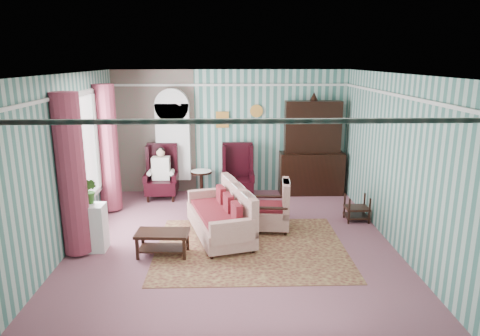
{
  "coord_description": "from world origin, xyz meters",
  "views": [
    {
      "loc": [
        -0.08,
        -7.03,
        3.13
      ],
      "look_at": [
        0.15,
        0.6,
        1.18
      ],
      "focal_mm": 32.0,
      "sensor_mm": 36.0,
      "label": 1
    }
  ],
  "objects_px": {
    "wingback_left": "(161,172)",
    "floral_armchair": "(270,204)",
    "coffee_table": "(163,243)",
    "wingback_right": "(238,171)",
    "round_side_table": "(201,184)",
    "bookcase": "(174,147)",
    "seated_woman": "(161,174)",
    "sofa": "(219,208)",
    "nest_table": "(357,208)",
    "dresser_hutch": "(312,145)",
    "plant_stand": "(89,228)"
  },
  "relations": [
    {
      "from": "wingback_left",
      "to": "floral_armchair",
      "type": "xyz_separation_m",
      "value": [
        2.3,
        -1.93,
        -0.11
      ]
    },
    {
      "from": "floral_armchair",
      "to": "coffee_table",
      "type": "relative_size",
      "value": 1.19
    },
    {
      "from": "wingback_right",
      "to": "round_side_table",
      "type": "relative_size",
      "value": 2.08
    },
    {
      "from": "bookcase",
      "to": "coffee_table",
      "type": "bearing_deg",
      "value": -86.6
    },
    {
      "from": "seated_woman",
      "to": "round_side_table",
      "type": "distance_m",
      "value": 0.96
    },
    {
      "from": "wingback_right",
      "to": "sofa",
      "type": "relative_size",
      "value": 0.66
    },
    {
      "from": "bookcase",
      "to": "round_side_table",
      "type": "relative_size",
      "value": 3.73
    },
    {
      "from": "coffee_table",
      "to": "floral_armchair",
      "type": "bearing_deg",
      "value": 29.47
    },
    {
      "from": "seated_woman",
      "to": "round_side_table",
      "type": "height_order",
      "value": "seated_woman"
    },
    {
      "from": "nest_table",
      "to": "wingback_right",
      "type": "bearing_deg",
      "value": 146.25
    },
    {
      "from": "bookcase",
      "to": "wingback_right",
      "type": "xyz_separation_m",
      "value": [
        1.5,
        -0.39,
        -0.5
      ]
    },
    {
      "from": "wingback_right",
      "to": "wingback_left",
      "type": "bearing_deg",
      "value": 180.0
    },
    {
      "from": "wingback_left",
      "to": "round_side_table",
      "type": "height_order",
      "value": "wingback_left"
    },
    {
      "from": "dresser_hutch",
      "to": "coffee_table",
      "type": "height_order",
      "value": "dresser_hutch"
    },
    {
      "from": "round_side_table",
      "to": "floral_armchair",
      "type": "bearing_deg",
      "value": -56.12
    },
    {
      "from": "wingback_left",
      "to": "sofa",
      "type": "relative_size",
      "value": 0.66
    },
    {
      "from": "nest_table",
      "to": "floral_armchair",
      "type": "distance_m",
      "value": 1.83
    },
    {
      "from": "bookcase",
      "to": "floral_armchair",
      "type": "height_order",
      "value": "bookcase"
    },
    {
      "from": "round_side_table",
      "to": "sofa",
      "type": "xyz_separation_m",
      "value": [
        0.46,
        -2.4,
        0.24
      ]
    },
    {
      "from": "nest_table",
      "to": "plant_stand",
      "type": "relative_size",
      "value": 0.68
    },
    {
      "from": "seated_woman",
      "to": "nest_table",
      "type": "xyz_separation_m",
      "value": [
        4.07,
        -1.55,
        -0.32
      ]
    },
    {
      "from": "sofa",
      "to": "floral_armchair",
      "type": "relative_size",
      "value": 1.86
    },
    {
      "from": "wingback_left",
      "to": "plant_stand",
      "type": "xyz_separation_m",
      "value": [
        -0.8,
        -2.75,
        -0.22
      ]
    },
    {
      "from": "wingback_right",
      "to": "floral_armchair",
      "type": "xyz_separation_m",
      "value": [
        0.55,
        -1.93,
        -0.11
      ]
    },
    {
      "from": "wingback_right",
      "to": "nest_table",
      "type": "height_order",
      "value": "wingback_right"
    },
    {
      "from": "floral_armchair",
      "to": "wingback_left",
      "type": "bearing_deg",
      "value": 55.49
    },
    {
      "from": "bookcase",
      "to": "plant_stand",
      "type": "distance_m",
      "value": 3.39
    },
    {
      "from": "bookcase",
      "to": "sofa",
      "type": "distance_m",
      "value": 2.92
    },
    {
      "from": "wingback_right",
      "to": "round_side_table",
      "type": "bearing_deg",
      "value": 169.99
    },
    {
      "from": "bookcase",
      "to": "seated_woman",
      "type": "relative_size",
      "value": 1.9
    },
    {
      "from": "wingback_right",
      "to": "floral_armchair",
      "type": "height_order",
      "value": "wingback_right"
    },
    {
      "from": "seated_woman",
      "to": "bookcase",
      "type": "bearing_deg",
      "value": 57.34
    },
    {
      "from": "floral_armchair",
      "to": "coffee_table",
      "type": "xyz_separation_m",
      "value": [
        -1.85,
        -1.05,
        -0.31
      ]
    },
    {
      "from": "dresser_hutch",
      "to": "wingback_left",
      "type": "relative_size",
      "value": 1.89
    },
    {
      "from": "seated_woman",
      "to": "wingback_right",
      "type": "bearing_deg",
      "value": 0.0
    },
    {
      "from": "coffee_table",
      "to": "sofa",
      "type": "bearing_deg",
      "value": 38.63
    },
    {
      "from": "wingback_right",
      "to": "plant_stand",
      "type": "relative_size",
      "value": 1.56
    },
    {
      "from": "seated_woman",
      "to": "sofa",
      "type": "xyz_separation_m",
      "value": [
        1.36,
        -2.25,
        -0.05
      ]
    },
    {
      "from": "dresser_hutch",
      "to": "sofa",
      "type": "height_order",
      "value": "dresser_hutch"
    },
    {
      "from": "floral_armchair",
      "to": "round_side_table",
      "type": "bearing_deg",
      "value": 39.44
    },
    {
      "from": "wingback_right",
      "to": "plant_stand",
      "type": "xyz_separation_m",
      "value": [
        -2.55,
        -2.75,
        -0.22
      ]
    },
    {
      "from": "seated_woman",
      "to": "nest_table",
      "type": "relative_size",
      "value": 2.19
    },
    {
      "from": "wingback_left",
      "to": "floral_armchair",
      "type": "height_order",
      "value": "wingback_left"
    },
    {
      "from": "round_side_table",
      "to": "wingback_left",
      "type": "bearing_deg",
      "value": -170.54
    },
    {
      "from": "bookcase",
      "to": "coffee_table",
      "type": "distance_m",
      "value": 3.5
    },
    {
      "from": "wingback_left",
      "to": "sofa",
      "type": "distance_m",
      "value": 2.63
    },
    {
      "from": "dresser_hutch",
      "to": "wingback_right",
      "type": "xyz_separation_m",
      "value": [
        -1.75,
        -0.27,
        -0.55
      ]
    },
    {
      "from": "bookcase",
      "to": "wingback_left",
      "type": "height_order",
      "value": "bookcase"
    },
    {
      "from": "dresser_hutch",
      "to": "wingback_left",
      "type": "bearing_deg",
      "value": -175.59
    },
    {
      "from": "round_side_table",
      "to": "nest_table",
      "type": "relative_size",
      "value": 1.11
    }
  ]
}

